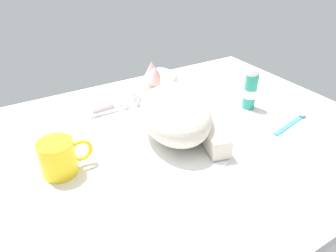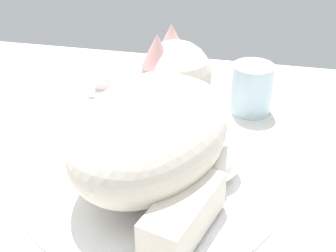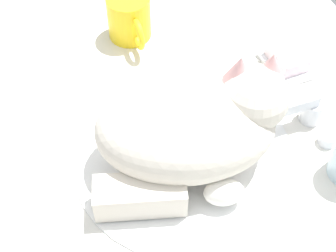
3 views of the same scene
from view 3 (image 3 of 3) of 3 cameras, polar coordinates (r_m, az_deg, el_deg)
name	(u,v)px [view 3 (image 3 of 3)]	position (r cm, az deg, el deg)	size (l,w,h in cm)	color
ground_plane	(184,163)	(76.19, 1.83, -4.27)	(110.00, 82.50, 3.00)	silver
sink_basin	(184,156)	(74.70, 1.87, -3.48)	(33.36, 33.36, 0.65)	white
faucet	(305,110)	(79.93, 15.39, 1.75)	(12.85, 11.44, 6.03)	silver
cat	(195,126)	(68.89, 3.11, 0.03)	(23.28, 30.76, 16.43)	beige
coffee_mug	(130,18)	(91.18, -4.43, 12.27)	(11.79, 7.79, 8.21)	yellow
soap_dish	(285,65)	(89.37, 13.27, 6.86)	(9.00, 6.40, 1.20)	white
soap_bar	(287,57)	(88.11, 13.49, 7.73)	(6.99, 4.83, 2.53)	silver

